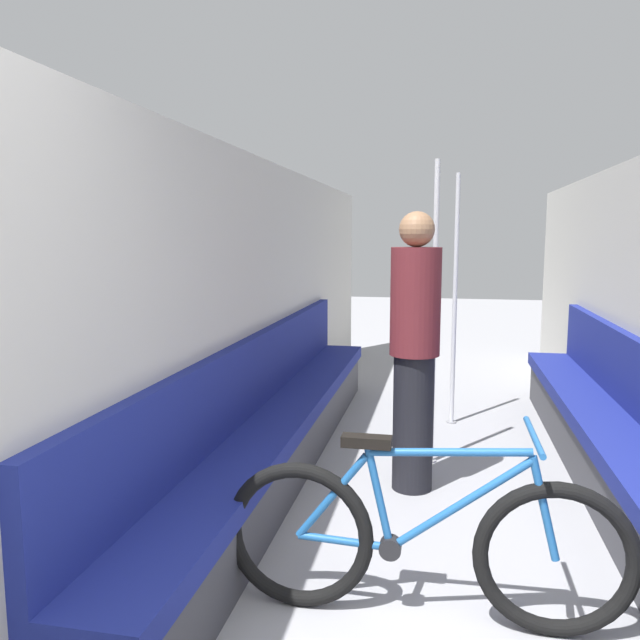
% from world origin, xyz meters
% --- Properties ---
extents(wall_left, '(0.10, 9.03, 2.06)m').
position_xyz_m(wall_left, '(-1.26, 2.91, 1.03)').
color(wall_left, beige).
rests_on(wall_left, ground).
extents(bench_seat_row_left, '(0.41, 4.65, 0.92)m').
position_xyz_m(bench_seat_row_left, '(-1.03, 3.02, 0.31)').
color(bench_seat_row_left, '#3D3D42').
rests_on(bench_seat_row_left, ground).
extents(bench_seat_row_right, '(0.41, 4.65, 0.92)m').
position_xyz_m(bench_seat_row_right, '(1.03, 3.02, 0.31)').
color(bench_seat_row_right, '#3D3D42').
rests_on(bench_seat_row_right, ground).
extents(bicycle, '(1.64, 0.46, 0.81)m').
position_xyz_m(bicycle, '(-0.06, 1.63, 0.33)').
color(bicycle, black).
rests_on(bicycle, ground).
extents(grab_pole_near, '(0.08, 0.08, 2.04)m').
position_xyz_m(grab_pole_near, '(0.09, 4.40, 0.99)').
color(grab_pole_near, gray).
rests_on(grab_pole_near, ground).
extents(grab_pole_far, '(0.08, 0.08, 2.04)m').
position_xyz_m(grab_pole_far, '(-0.06, 3.45, 0.99)').
color(grab_pole_far, gray).
rests_on(grab_pole_far, ground).
extents(passenger_standing, '(0.30, 0.30, 1.69)m').
position_xyz_m(passenger_standing, '(-0.17, 2.97, 0.87)').
color(passenger_standing, black).
rests_on(passenger_standing, ground).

